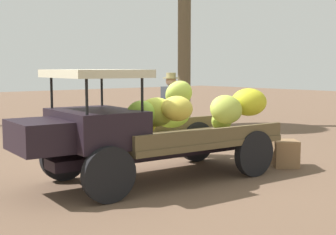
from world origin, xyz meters
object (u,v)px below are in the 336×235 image
wooden_crate (285,153)px  loose_banana_bunch (175,140)px  truck (144,127)px  farmer (171,109)px

wooden_crate → loose_banana_bunch: wooden_crate is taller
wooden_crate → loose_banana_bunch: size_ratio=0.89×
truck → farmer: (-1.79, -1.45, 0.09)m
farmer → wooden_crate: 2.52m
wooden_crate → farmer: bearing=-66.1°
truck → loose_banana_bunch: size_ratio=8.04×
farmer → loose_banana_bunch: bearing=122.6°
truck → loose_banana_bunch: truck is taller
farmer → wooden_crate: size_ratio=3.51×
truck → loose_banana_bunch: bearing=-134.5°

